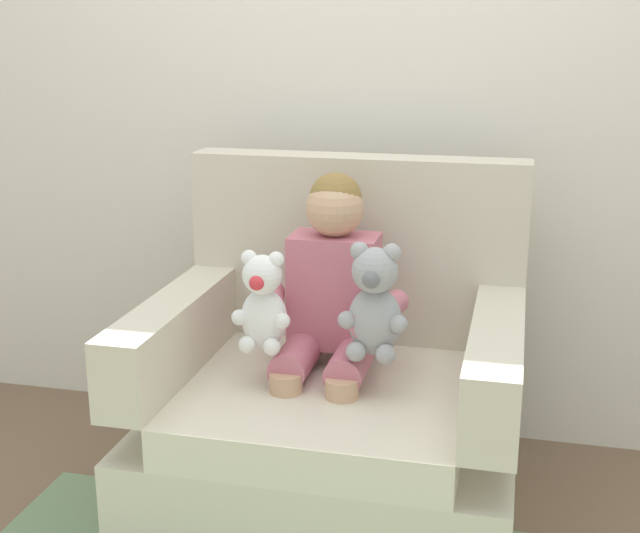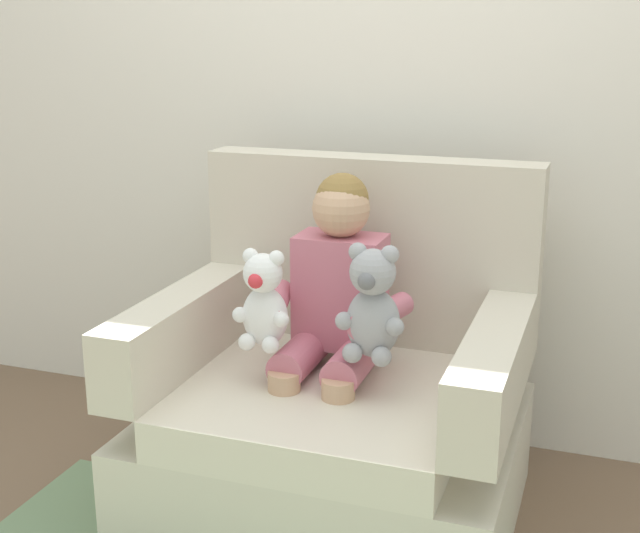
{
  "view_description": "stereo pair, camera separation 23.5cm",
  "coord_description": "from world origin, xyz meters",
  "px_view_note": "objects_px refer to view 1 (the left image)",
  "views": [
    {
      "loc": [
        0.51,
        -2.25,
        1.44
      ],
      "look_at": [
        -0.02,
        -0.05,
        0.8
      ],
      "focal_mm": 48.0,
      "sensor_mm": 36.0,
      "label": 1
    },
    {
      "loc": [
        0.73,
        -2.19,
        1.44
      ],
      "look_at": [
        -0.02,
        -0.05,
        0.8
      ],
      "focal_mm": 48.0,
      "sensor_mm": 36.0,
      "label": 2
    }
  ],
  "objects_px": {
    "armchair": "(335,407)",
    "plush_white": "(263,304)",
    "plush_grey": "(375,304)",
    "seated_child": "(329,301)"
  },
  "relations": [
    {
      "from": "armchair",
      "to": "plush_grey",
      "type": "relative_size",
      "value": 3.31
    },
    {
      "from": "armchair",
      "to": "plush_grey",
      "type": "bearing_deg",
      "value": -41.43
    },
    {
      "from": "armchair",
      "to": "seated_child",
      "type": "bearing_deg",
      "value": 140.06
    },
    {
      "from": "armchair",
      "to": "plush_grey",
      "type": "height_order",
      "value": "armchair"
    },
    {
      "from": "armchair",
      "to": "plush_grey",
      "type": "xyz_separation_m",
      "value": [
        0.13,
        -0.12,
        0.37
      ]
    },
    {
      "from": "plush_grey",
      "to": "plush_white",
      "type": "height_order",
      "value": "plush_grey"
    },
    {
      "from": "armchair",
      "to": "plush_white",
      "type": "distance_m",
      "value": 0.42
    },
    {
      "from": "plush_grey",
      "to": "plush_white",
      "type": "xyz_separation_m",
      "value": [
        -0.31,
        -0.02,
        -0.02
      ]
    },
    {
      "from": "seated_child",
      "to": "armchair",
      "type": "bearing_deg",
      "value": -36.55
    },
    {
      "from": "plush_grey",
      "to": "armchair",
      "type": "bearing_deg",
      "value": 122.32
    }
  ]
}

